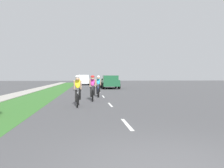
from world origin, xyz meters
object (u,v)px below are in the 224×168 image
object	(u,v)px
cyclist_trailing	(93,88)
cyclist_distant	(98,86)
suv_white	(84,80)
pickup_dark_green	(110,82)
cyclist_lead	(78,90)

from	to	relation	value
cyclist_trailing	cyclist_distant	distance (m)	2.67
cyclist_trailing	suv_white	bearing A→B (deg)	91.77
cyclist_trailing	suv_white	world-z (taller)	suv_white
cyclist_distant	pickup_dark_green	distance (m)	12.15
cyclist_trailing	cyclist_distant	xyz separation A→B (m)	(0.49, 2.62, 0.00)
pickup_dark_green	suv_white	bearing A→B (deg)	104.90
cyclist_lead	suv_white	world-z (taller)	suv_white
cyclist_lead	pickup_dark_green	size ratio (longest dim) A/B	0.34
cyclist_trailing	cyclist_distant	size ratio (longest dim) A/B	1.00
cyclist_lead	cyclist_trailing	distance (m)	2.79
cyclist_trailing	cyclist_lead	bearing A→B (deg)	-106.95
cyclist_trailing	pickup_dark_green	size ratio (longest dim) A/B	0.34
cyclist_lead	suv_white	size ratio (longest dim) A/B	0.37
cyclist_distant	suv_white	size ratio (longest dim) A/B	0.37
pickup_dark_green	cyclist_lead	bearing A→B (deg)	-101.13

